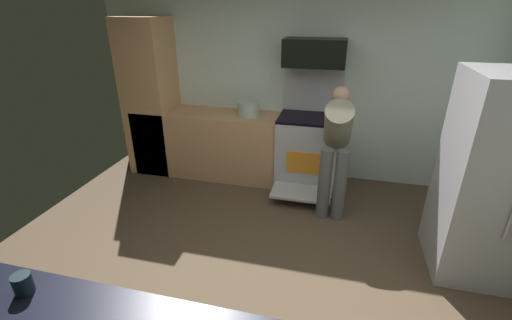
% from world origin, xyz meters
% --- Properties ---
extents(ground_plane, '(5.20, 4.80, 0.02)m').
position_xyz_m(ground_plane, '(0.00, 0.00, -0.01)').
color(ground_plane, brown).
extents(wall_back, '(5.20, 0.12, 2.60)m').
position_xyz_m(wall_back, '(0.00, 2.34, 1.30)').
color(wall_back, silver).
rests_on(wall_back, ground).
extents(lower_cabinet_run, '(2.40, 0.60, 0.90)m').
position_xyz_m(lower_cabinet_run, '(-0.90, 1.98, 0.45)').
color(lower_cabinet_run, tan).
rests_on(lower_cabinet_run, ground).
extents(cabinet_column, '(0.60, 0.60, 2.10)m').
position_xyz_m(cabinet_column, '(-1.90, 1.98, 1.05)').
color(cabinet_column, tan).
rests_on(cabinet_column, ground).
extents(oven_range, '(0.76, 1.04, 1.55)m').
position_xyz_m(oven_range, '(0.30, 1.97, 0.51)').
color(oven_range, '#BBBBBD').
rests_on(oven_range, ground).
extents(microwave, '(0.74, 0.38, 0.32)m').
position_xyz_m(microwave, '(0.30, 2.06, 1.71)').
color(microwave, black).
rests_on(microwave, oven_range).
extents(refrigerator, '(0.86, 0.79, 1.79)m').
position_xyz_m(refrigerator, '(2.03, 0.72, 0.90)').
color(refrigerator, '#B6B4BA').
rests_on(refrigerator, ground).
extents(person_cook, '(0.31, 0.64, 1.42)m').
position_xyz_m(person_cook, '(0.66, 1.36, 0.85)').
color(person_cook, '#5E5E5E').
rests_on(person_cook, ground).
extents(mug_tea, '(0.09, 0.09, 0.11)m').
position_xyz_m(mug_tea, '(-0.81, -1.25, 0.95)').
color(mug_tea, black).
rests_on(mug_tea, counter_island).
extents(stock_pot, '(0.29, 0.29, 0.18)m').
position_xyz_m(stock_pot, '(-0.50, 1.98, 0.99)').
color(stock_pot, '#ADC3B8').
rests_on(stock_pot, lower_cabinet_run).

